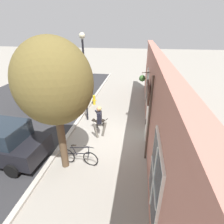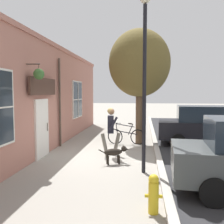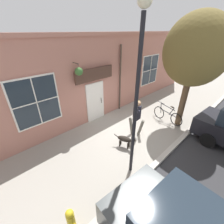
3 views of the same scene
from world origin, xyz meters
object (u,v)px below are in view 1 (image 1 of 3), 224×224
street_tree_by_curb (54,85)px  fire_hydrant (94,100)px  dog_on_leash (99,121)px  street_lamp (84,67)px  leaning_bicycle (79,156)px  parked_car_nearest_curb (54,97)px  pedestrian_walking (99,119)px

street_tree_by_curb → fire_hydrant: street_tree_by_curb is taller
dog_on_leash → street_tree_by_curb: 4.72m
dog_on_leash → street_lamp: street_lamp is taller
street_lamp → leaning_bicycle: bearing=101.0°
dog_on_leash → street_lamp: bearing=-39.6°
street_tree_by_curb → leaning_bicycle: 3.25m
fire_hydrant → dog_on_leash: bearing=109.1°
parked_car_nearest_curb → pedestrian_walking: bearing=142.4°
leaning_bicycle → parked_car_nearest_curb: (3.54, -5.24, 0.50)m
street_tree_by_curb → pedestrian_walking: bearing=-111.8°
leaning_bicycle → street_lamp: bearing=-79.0°
pedestrian_walking → street_lamp: size_ratio=0.35×
pedestrian_walking → parked_car_nearest_curb: (3.96, -3.06, -0.20)m
street_lamp → street_tree_by_curb: bearing=93.2°
dog_on_leash → parked_car_nearest_curb: bearing=-29.1°
pedestrian_walking → leaning_bicycle: bearing=78.9°
pedestrian_walking → dog_on_leash: size_ratio=1.83×
dog_on_leash → leaning_bicycle: size_ratio=0.56×
fire_hydrant → parked_car_nearest_curb: bearing=24.7°
dog_on_leash → street_tree_by_curb: street_tree_by_curb is taller
street_tree_by_curb → street_lamp: (0.23, -4.19, -0.25)m
leaning_bicycle → fire_hydrant: 6.49m
pedestrian_walking → dog_on_leash: pedestrian_walking is taller
street_tree_by_curb → dog_on_leash: bearing=-101.5°
street_lamp → fire_hydrant: bearing=-85.6°
dog_on_leash → street_tree_by_curb: size_ratio=0.19×
dog_on_leash → fire_hydrant: (1.12, -3.24, 0.01)m
pedestrian_walking → fire_hydrant: 4.52m
street_lamp → parked_car_nearest_curb: bearing=-24.9°
pedestrian_walking → parked_car_nearest_curb: 5.01m
dog_on_leash → leaning_bicycle: bearing=87.1°
street_tree_by_curb → parked_car_nearest_curb: (3.00, -5.47, -2.70)m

